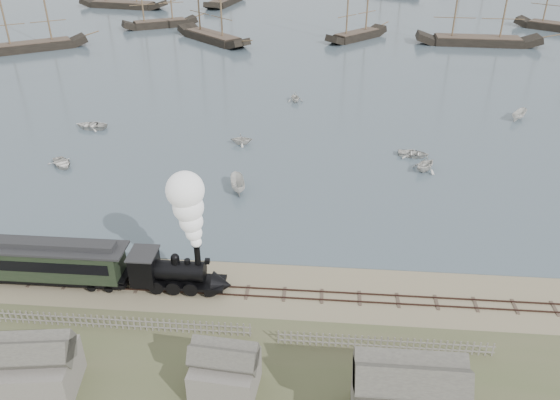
{
  "coord_description": "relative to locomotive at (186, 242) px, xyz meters",
  "views": [
    {
      "loc": [
        7.55,
        -36.4,
        27.88
      ],
      "look_at": [
        3.87,
        7.22,
        3.5
      ],
      "focal_mm": 35.0,
      "sensor_mm": 36.0,
      "label": 1
    }
  ],
  "objects": [
    {
      "name": "shed_mid",
      "position": [
        4.62,
        -10.0,
        -4.61
      ],
      "size": [
        4.0,
        3.5,
        3.6
      ],
      "primitive_type": null,
      "color": "slate",
      "rests_on": "ground"
    },
    {
      "name": "rowboat_1",
      "position": [
        -0.16,
        29.64,
        -3.81
      ],
      "size": [
        2.58,
        2.95,
        1.48
      ],
      "primitive_type": "imported",
      "rotation": [
        0.0,
        0.0,
        1.63
      ],
      "color": "silver",
      "rests_on": "harbor_water"
    },
    {
      "name": "beached_dinghy",
      "position": [
        -10.29,
        2.18,
        -4.17
      ],
      "size": [
        4.74,
        5.16,
        0.87
      ],
      "primitive_type": "imported",
      "rotation": [
        0.0,
        0.0,
        1.03
      ],
      "color": "silver",
      "rests_on": "ground"
    },
    {
      "name": "rowboat_7",
      "position": [
        5.66,
        46.84,
        -3.8
      ],
      "size": [
        3.44,
        3.2,
        1.49
      ],
      "primitive_type": "imported",
      "rotation": [
        0.0,
        0.0,
        0.32
      ],
      "color": "silver",
      "rests_on": "harbor_water"
    },
    {
      "name": "locomotive",
      "position": [
        0.0,
        0.0,
        0.0
      ],
      "size": [
        8.03,
        3.0,
        10.01
      ],
      "color": "black",
      "rests_on": "ground"
    },
    {
      "name": "rowboat_0",
      "position": [
        -20.34,
        21.41,
        -4.16
      ],
      "size": [
        4.6,
        4.5,
        0.78
      ],
      "primitive_type": "imported",
      "rotation": [
        0.0,
        0.0,
        0.72
      ],
      "color": "silver",
      "rests_on": "harbor_water"
    },
    {
      "name": "rowboat_6",
      "position": [
        -21.55,
        33.39,
        -4.09
      ],
      "size": [
        3.57,
        4.69,
        0.91
      ],
      "primitive_type": "imported",
      "rotation": [
        0.0,
        0.0,
        4.61
      ],
      "color": "silver",
      "rests_on": "harbor_water"
    },
    {
      "name": "passenger_coach",
      "position": [
        -12.22,
        -0.0,
        -2.41
      ],
      "size": [
        14.36,
        2.77,
        3.49
      ],
      "color": "black",
      "rests_on": "ground"
    },
    {
      "name": "shed_left",
      "position": [
        -7.38,
        -11.0,
        -4.61
      ],
      "size": [
        5.0,
        4.0,
        4.1
      ],
      "primitive_type": null,
      "color": "slate",
      "rests_on": "ground"
    },
    {
      "name": "rowboat_5",
      "position": [
        37.88,
        41.84,
        -3.86
      ],
      "size": [
        3.61,
        3.27,
        1.38
      ],
      "primitive_type": "imported",
      "rotation": [
        0.0,
        0.0,
        2.46
      ],
      "color": "silver",
      "rests_on": "harbor_water"
    },
    {
      "name": "picket_fence_east",
      "position": [
        15.12,
        -5.5,
        -4.61
      ],
      "size": [
        15.0,
        0.1,
        1.2
      ],
      "primitive_type": null,
      "color": "slate",
      "rests_on": "ground"
    },
    {
      "name": "rowboat_3",
      "position": [
        21.29,
        27.72,
        -4.16
      ],
      "size": [
        3.28,
        4.15,
        0.78
      ],
      "primitive_type": "imported",
      "rotation": [
        0.0,
        0.0,
        1.4
      ],
      "color": "silver",
      "rests_on": "harbor_water"
    },
    {
      "name": "rowboat_2",
      "position": [
        1.23,
        17.05,
        -3.8
      ],
      "size": [
        4.12,
        2.4,
        1.5
      ],
      "primitive_type": "imported",
      "rotation": [
        0.0,
        0.0,
        3.4
      ],
      "color": "silver",
      "rests_on": "harbor_water"
    },
    {
      "name": "ground",
      "position": [
        2.62,
        2.0,
        -4.61
      ],
      "size": [
        600.0,
        600.0,
        0.0
      ],
      "primitive_type": "plane",
      "color": "tan",
      "rests_on": "ground"
    },
    {
      "name": "rowboat_4",
      "position": [
        22.11,
        23.77,
        -3.67
      ],
      "size": [
        4.4,
        4.35,
        1.75
      ],
      "primitive_type": "imported",
      "rotation": [
        0.0,
        0.0,
        5.57
      ],
      "color": "silver",
      "rests_on": "harbor_water"
    },
    {
      "name": "picket_fence_west",
      "position": [
        -3.88,
        -5.0,
        -4.61
      ],
      "size": [
        19.0,
        0.1,
        1.2
      ],
      "primitive_type": null,
      "color": "slate",
      "rests_on": "ground"
    },
    {
      "name": "rail_track",
      "position": [
        2.62,
        0.0,
        -4.57
      ],
      "size": [
        120.0,
        1.8,
        0.16
      ],
      "color": "#39251F",
      "rests_on": "ground"
    }
  ]
}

